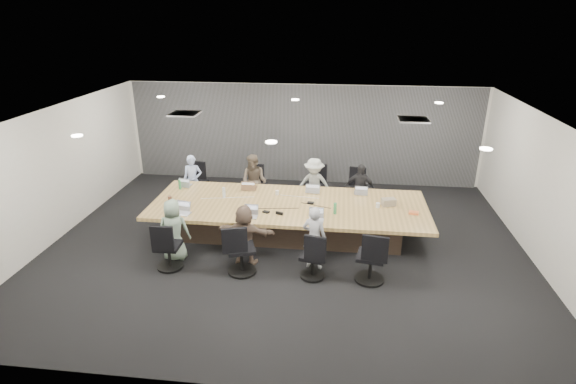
# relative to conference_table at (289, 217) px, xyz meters

# --- Properties ---
(floor) EXTENTS (10.00, 8.00, 0.00)m
(floor) POSITION_rel_conference_table_xyz_m (0.00, -0.50, -0.40)
(floor) COLOR black
(floor) RESTS_ON ground
(ceiling) EXTENTS (10.00, 8.00, 0.00)m
(ceiling) POSITION_rel_conference_table_xyz_m (0.00, -0.50, 2.40)
(ceiling) COLOR white
(ceiling) RESTS_ON wall_back
(wall_back) EXTENTS (10.00, 0.00, 2.80)m
(wall_back) POSITION_rel_conference_table_xyz_m (0.00, 3.50, 1.00)
(wall_back) COLOR beige
(wall_back) RESTS_ON ground
(wall_front) EXTENTS (10.00, 0.00, 2.80)m
(wall_front) POSITION_rel_conference_table_xyz_m (0.00, -4.50, 1.00)
(wall_front) COLOR beige
(wall_front) RESTS_ON ground
(wall_left) EXTENTS (0.00, 8.00, 2.80)m
(wall_left) POSITION_rel_conference_table_xyz_m (-5.00, -0.50, 1.00)
(wall_left) COLOR beige
(wall_left) RESTS_ON ground
(wall_right) EXTENTS (0.00, 8.00, 2.80)m
(wall_right) POSITION_rel_conference_table_xyz_m (5.00, -0.50, 1.00)
(wall_right) COLOR beige
(wall_right) RESTS_ON ground
(curtain) EXTENTS (9.80, 0.04, 2.80)m
(curtain) POSITION_rel_conference_table_xyz_m (0.00, 3.42, 1.00)
(curtain) COLOR #555658
(curtain) RESTS_ON ground
(conference_table) EXTENTS (6.00, 2.20, 0.74)m
(conference_table) POSITION_rel_conference_table_xyz_m (0.00, 0.00, 0.00)
(conference_table) COLOR #45352A
(conference_table) RESTS_ON ground
(chair_0) EXTENTS (0.59, 0.59, 0.77)m
(chair_0) POSITION_rel_conference_table_xyz_m (-2.61, 1.70, -0.02)
(chair_0) COLOR black
(chair_0) RESTS_ON ground
(chair_1) EXTENTS (0.62, 0.62, 0.77)m
(chair_1) POSITION_rel_conference_table_xyz_m (-1.02, 1.70, -0.02)
(chair_1) COLOR black
(chair_1) RESTS_ON ground
(chair_2) EXTENTS (0.70, 0.70, 0.82)m
(chair_2) POSITION_rel_conference_table_xyz_m (0.47, 1.70, 0.01)
(chair_2) COLOR black
(chair_2) RESTS_ON ground
(chair_3) EXTENTS (0.61, 0.61, 0.78)m
(chair_3) POSITION_rel_conference_table_xyz_m (1.58, 1.70, -0.01)
(chair_3) COLOR black
(chair_3) RESTS_ON ground
(chair_4) EXTENTS (0.54, 0.54, 0.79)m
(chair_4) POSITION_rel_conference_table_xyz_m (-2.13, -1.70, -0.00)
(chair_4) COLOR black
(chair_4) RESTS_ON ground
(chair_5) EXTENTS (0.73, 0.73, 0.86)m
(chair_5) POSITION_rel_conference_table_xyz_m (-0.70, -1.70, 0.03)
(chair_5) COLOR black
(chair_5) RESTS_ON ground
(chair_6) EXTENTS (0.59, 0.59, 0.74)m
(chair_6) POSITION_rel_conference_table_xyz_m (0.65, -1.70, -0.03)
(chair_6) COLOR black
(chair_6) RESTS_ON ground
(chair_7) EXTENTS (0.67, 0.67, 0.86)m
(chair_7) POSITION_rel_conference_table_xyz_m (1.71, -1.70, 0.03)
(chair_7) COLOR black
(chair_7) RESTS_ON ground
(person_0) EXTENTS (0.53, 0.39, 1.31)m
(person_0) POSITION_rel_conference_table_xyz_m (-2.61, 1.35, 0.26)
(person_0) COLOR #ACBFEE
(person_0) RESTS_ON ground
(laptop_0) EXTENTS (0.32, 0.25, 0.02)m
(laptop_0) POSITION_rel_conference_table_xyz_m (-2.61, 0.80, 0.35)
(laptop_0) COLOR #B2B2B7
(laptop_0) RESTS_ON conference_table
(person_1) EXTENTS (0.78, 0.68, 1.39)m
(person_1) POSITION_rel_conference_table_xyz_m (-1.02, 1.35, 0.29)
(person_1) COLOR brown
(person_1) RESTS_ON ground
(laptop_1) EXTENTS (0.34, 0.24, 0.02)m
(laptop_1) POSITION_rel_conference_table_xyz_m (-1.02, 0.80, 0.35)
(laptop_1) COLOR #8C6647
(laptop_1) RESTS_ON conference_table
(person_2) EXTENTS (0.92, 0.59, 1.36)m
(person_2) POSITION_rel_conference_table_xyz_m (0.47, 1.35, 0.28)
(person_2) COLOR #A3A8A1
(person_2) RESTS_ON ground
(laptop_2) EXTENTS (0.34, 0.25, 0.02)m
(laptop_2) POSITION_rel_conference_table_xyz_m (0.47, 0.80, 0.35)
(laptop_2) COLOR #B2B2B7
(laptop_2) RESTS_ON conference_table
(person_3) EXTENTS (0.77, 0.39, 1.26)m
(person_3) POSITION_rel_conference_table_xyz_m (1.58, 1.35, 0.23)
(person_3) COLOR #27282B
(person_3) RESTS_ON ground
(laptop_3) EXTENTS (0.30, 0.22, 0.02)m
(laptop_3) POSITION_rel_conference_table_xyz_m (1.58, 0.80, 0.35)
(laptop_3) COLOR #B2B2B7
(laptop_3) RESTS_ON conference_table
(person_4) EXTENTS (0.66, 0.46, 1.28)m
(person_4) POSITION_rel_conference_table_xyz_m (-2.13, -1.35, 0.24)
(person_4) COLOR gray
(person_4) RESTS_ON ground
(laptop_4) EXTENTS (0.35, 0.27, 0.02)m
(laptop_4) POSITION_rel_conference_table_xyz_m (-2.13, -0.80, 0.35)
(laptop_4) COLOR #B2B2B7
(laptop_4) RESTS_ON conference_table
(person_5) EXTENTS (1.18, 0.47, 1.24)m
(person_5) POSITION_rel_conference_table_xyz_m (-0.70, -1.35, 0.22)
(person_5) COLOR brown
(person_5) RESTS_ON ground
(laptop_5) EXTENTS (0.29, 0.20, 0.02)m
(laptop_5) POSITION_rel_conference_table_xyz_m (-0.70, -0.80, 0.35)
(laptop_5) COLOR #B2B2B7
(laptop_5) RESTS_ON conference_table
(person_6) EXTENTS (0.52, 0.40, 1.28)m
(person_6) POSITION_rel_conference_table_xyz_m (0.65, -1.35, 0.24)
(person_6) COLOR #AAAAB0
(person_6) RESTS_ON ground
(laptop_6) EXTENTS (0.31, 0.22, 0.02)m
(laptop_6) POSITION_rel_conference_table_xyz_m (0.65, -0.80, 0.35)
(laptop_6) COLOR #B2B2B7
(laptop_6) RESTS_ON conference_table
(bottle_green_left) EXTENTS (0.07, 0.07, 0.22)m
(bottle_green_left) POSITION_rel_conference_table_xyz_m (-2.65, 0.55, 0.45)
(bottle_green_left) COLOR #358B4E
(bottle_green_left) RESTS_ON conference_table
(bottle_green_right) EXTENTS (0.07, 0.07, 0.24)m
(bottle_green_right) POSITION_rel_conference_table_xyz_m (1.02, -0.42, 0.46)
(bottle_green_right) COLOR #358B4E
(bottle_green_right) RESTS_ON conference_table
(bottle_clear) EXTENTS (0.07, 0.07, 0.23)m
(bottle_clear) POSITION_rel_conference_table_xyz_m (-1.49, 0.18, 0.45)
(bottle_clear) COLOR silver
(bottle_clear) RESTS_ON conference_table
(cup_white_far) EXTENTS (0.09, 0.09, 0.10)m
(cup_white_far) POSITION_rel_conference_table_xyz_m (-0.32, 0.47, 0.39)
(cup_white_far) COLOR white
(cup_white_far) RESTS_ON conference_table
(cup_white_near) EXTENTS (0.10, 0.10, 0.11)m
(cup_white_near) POSITION_rel_conference_table_xyz_m (1.93, 0.01, 0.39)
(cup_white_near) COLOR white
(cup_white_near) RESTS_ON conference_table
(mug_brown) EXTENTS (0.08, 0.08, 0.10)m
(mug_brown) POSITION_rel_conference_table_xyz_m (-2.65, -0.13, 0.39)
(mug_brown) COLOR brown
(mug_brown) RESTS_ON conference_table
(mic_left) EXTENTS (0.16, 0.14, 0.03)m
(mic_left) POSITION_rel_conference_table_xyz_m (-0.41, -0.53, 0.35)
(mic_left) COLOR black
(mic_left) RESTS_ON conference_table
(mic_right) EXTENTS (0.16, 0.11, 0.03)m
(mic_right) POSITION_rel_conference_table_xyz_m (0.48, 0.06, 0.35)
(mic_right) COLOR black
(mic_right) RESTS_ON conference_table
(stapler) EXTENTS (0.16, 0.10, 0.06)m
(stapler) POSITION_rel_conference_table_xyz_m (-0.12, -0.60, 0.37)
(stapler) COLOR black
(stapler) RESTS_ON conference_table
(canvas_bag) EXTENTS (0.33, 0.26, 0.16)m
(canvas_bag) POSITION_rel_conference_table_xyz_m (2.16, 0.15, 0.42)
(canvas_bag) COLOR gray
(canvas_bag) RESTS_ON conference_table
(snack_packet) EXTENTS (0.22, 0.18, 0.04)m
(snack_packet) POSITION_rel_conference_table_xyz_m (2.65, -0.23, 0.36)
(snack_packet) COLOR orange
(snack_packet) RESTS_ON conference_table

